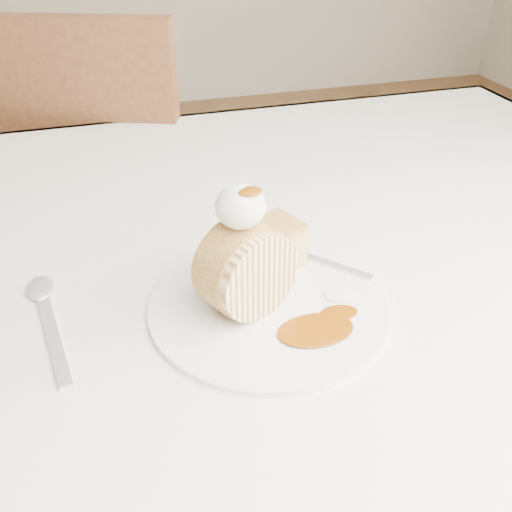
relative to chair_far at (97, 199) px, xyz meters
name	(u,v)px	position (x,y,z in m)	size (l,w,h in m)	color
table	(195,309)	(0.10, -0.60, 0.13)	(1.40, 0.90, 0.75)	white
chair_far	(97,199)	(0.00, 0.00, 0.00)	(0.56, 0.56, 0.92)	brown
plate	(269,305)	(0.16, -0.73, 0.23)	(0.24, 0.24, 0.01)	white
roulade_slice	(247,269)	(0.13, -0.73, 0.27)	(0.09, 0.09, 0.05)	#F9E3AD
cake_chunk	(274,247)	(0.18, -0.67, 0.25)	(0.05, 0.05, 0.04)	tan
whipped_cream	(240,207)	(0.13, -0.73, 0.34)	(0.05, 0.05, 0.04)	silver
caramel_drizzle	(249,186)	(0.14, -0.73, 0.36)	(0.02, 0.02, 0.01)	#6E3604
caramel_pool	(315,330)	(0.18, -0.79, 0.23)	(0.07, 0.05, 0.00)	#6E3604
fork	(329,264)	(0.24, -0.69, 0.23)	(0.02, 0.14, 0.00)	silver
spoon	(54,340)	(-0.05, -0.73, 0.23)	(0.02, 0.16, 0.00)	silver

